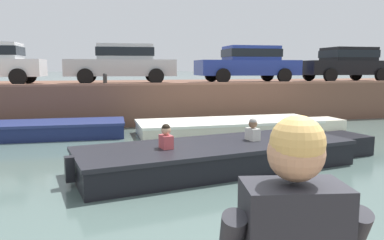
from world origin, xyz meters
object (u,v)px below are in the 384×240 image
(motorboat_passing, at_px, (229,155))
(car_left_inner_silver, at_px, (123,62))
(boat_moored_central_cream, at_px, (237,126))
(mooring_bollard_mid, at_px, (105,79))
(car_right_inner_black, at_px, (346,63))
(boat_moored_west_navy, at_px, (37,130))
(car_centre_blue, at_px, (248,62))

(motorboat_passing, bearing_deg, car_left_inner_silver, 102.47)
(boat_moored_central_cream, height_order, car_left_inner_silver, car_left_inner_silver)
(mooring_bollard_mid, bearing_deg, car_right_inner_black, 9.42)
(motorboat_passing, distance_m, car_right_inner_black, 11.75)
(boat_moored_central_cream, height_order, mooring_bollard_mid, mooring_bollard_mid)
(boat_moored_central_cream, relative_size, car_left_inner_silver, 1.62)
(car_left_inner_silver, height_order, mooring_bollard_mid, car_left_inner_silver)
(boat_moored_central_cream, relative_size, mooring_bollard_mid, 15.72)
(boat_moored_west_navy, bearing_deg, motorboat_passing, -45.05)
(boat_moored_central_cream, xyz_separation_m, car_centre_blue, (1.97, 3.97, 2.11))
(boat_moored_central_cream, bearing_deg, motorboat_passing, -112.35)
(car_centre_blue, bearing_deg, boat_moored_central_cream, -116.43)
(boat_moored_west_navy, distance_m, car_centre_blue, 9.07)
(car_left_inner_silver, xyz_separation_m, mooring_bollard_mid, (-0.72, -1.81, -0.61))
(boat_moored_west_navy, xyz_separation_m, car_centre_blue, (8.15, 3.40, 2.09))
(car_centre_blue, bearing_deg, mooring_bollard_mid, -163.44)
(car_left_inner_silver, distance_m, car_centre_blue, 5.36)
(boat_moored_central_cream, relative_size, motorboat_passing, 0.99)
(boat_moored_central_cream, distance_m, car_right_inner_black, 8.14)
(boat_moored_west_navy, xyz_separation_m, mooring_bollard_mid, (2.07, 1.59, 1.48))
(boat_moored_central_cream, height_order, car_centre_blue, car_centre_blue)
(boat_moored_west_navy, distance_m, car_right_inner_black, 13.56)
(boat_moored_west_navy, distance_m, boat_moored_central_cream, 6.20)
(motorboat_passing, height_order, mooring_bollard_mid, mooring_bollard_mid)
(motorboat_passing, relative_size, mooring_bollard_mid, 15.91)
(boat_moored_west_navy, distance_m, car_left_inner_silver, 4.86)
(car_left_inner_silver, height_order, car_right_inner_black, same)
(car_right_inner_black, bearing_deg, mooring_bollard_mid, -170.58)
(boat_moored_central_cream, distance_m, car_centre_blue, 4.91)
(car_right_inner_black, bearing_deg, car_centre_blue, -180.00)
(boat_moored_west_navy, height_order, motorboat_passing, motorboat_passing)
(boat_moored_west_navy, distance_m, motorboat_passing, 6.43)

